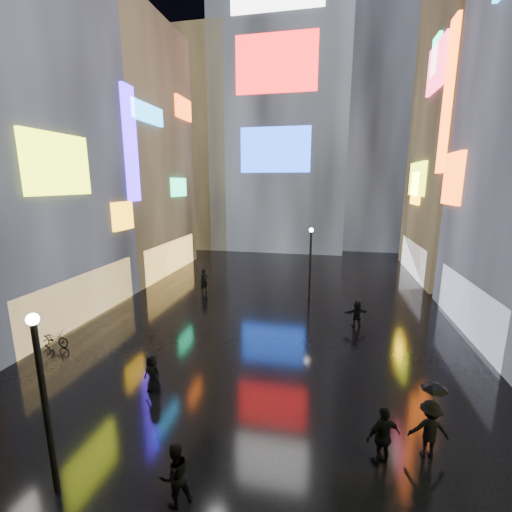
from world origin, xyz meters
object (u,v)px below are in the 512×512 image
(pedestrian_3, at_px, (383,436))
(bicycle, at_px, (54,339))
(lamp_far, at_px, (310,259))
(lamp_near, at_px, (44,396))

(pedestrian_3, relative_size, bicycle, 1.12)
(pedestrian_3, height_order, bicycle, pedestrian_3)
(lamp_far, height_order, pedestrian_3, lamp_far)
(lamp_far, xyz_separation_m, bicycle, (-12.50, -10.48, -2.50))
(pedestrian_3, bearing_deg, bicycle, -43.19)
(lamp_far, xyz_separation_m, pedestrian_3, (3.00, -14.97, -2.00))
(lamp_near, distance_m, pedestrian_3, 9.52)
(lamp_far, distance_m, bicycle, 16.50)
(lamp_far, bearing_deg, lamp_near, -108.28)
(lamp_far, bearing_deg, bicycle, -140.03)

